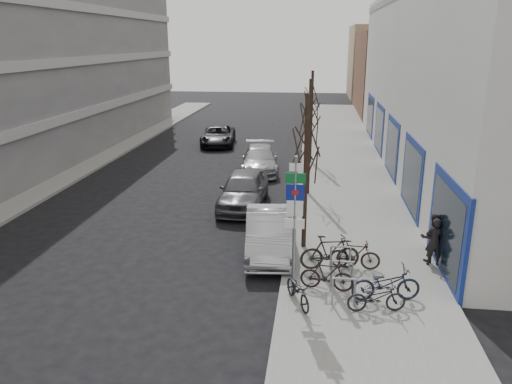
% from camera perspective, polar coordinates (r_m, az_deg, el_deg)
% --- Properties ---
extents(ground, '(120.00, 120.00, 0.00)m').
position_cam_1_polar(ground, '(15.06, -5.12, -11.43)').
color(ground, black).
rests_on(ground, ground).
extents(sidewalk_east, '(5.00, 70.00, 0.15)m').
position_cam_1_polar(sidewalk_east, '(24.05, 10.43, -0.44)').
color(sidewalk_east, slate).
rests_on(sidewalk_east, ground).
extents(sidewalk_west, '(3.00, 70.00, 0.15)m').
position_cam_1_polar(sidewalk_west, '(27.73, -23.44, 0.74)').
color(sidewalk_west, slate).
rests_on(sidewalk_west, ground).
extents(brick_building_far, '(12.00, 14.00, 8.00)m').
position_cam_1_polar(brick_building_far, '(53.99, 18.15, 12.76)').
color(brick_building_far, brown).
rests_on(brick_building_far, ground).
extents(tan_building_far, '(13.00, 12.00, 9.00)m').
position_cam_1_polar(tan_building_far, '(68.82, 16.27, 14.06)').
color(tan_building_far, '#937A5B').
rests_on(tan_building_far, ground).
extents(highway_sign_pole, '(0.55, 0.10, 4.20)m').
position_cam_1_polar(highway_sign_pole, '(13.76, 4.44, -2.99)').
color(highway_sign_pole, gray).
rests_on(highway_sign_pole, ground).
extents(bike_rack, '(0.66, 2.26, 0.83)m').
position_cam_1_polar(bike_rack, '(15.03, 9.79, -8.85)').
color(bike_rack, gray).
rests_on(bike_rack, sidewalk_east).
extents(tree_near, '(1.80, 1.80, 5.50)m').
position_cam_1_polar(tree_near, '(16.72, 5.82, 6.39)').
color(tree_near, black).
rests_on(tree_near, ground).
extents(tree_mid, '(1.80, 1.80, 5.50)m').
position_cam_1_polar(tree_mid, '(23.14, 6.20, 9.29)').
color(tree_mid, black).
rests_on(tree_mid, ground).
extents(tree_far, '(1.80, 1.80, 5.50)m').
position_cam_1_polar(tree_far, '(29.60, 6.42, 10.93)').
color(tree_far, black).
rests_on(tree_far, ground).
extents(meter_front, '(0.10, 0.08, 1.27)m').
position_cam_1_polar(meter_front, '(17.13, 3.96, -4.41)').
color(meter_front, gray).
rests_on(meter_front, sidewalk_east).
extents(meter_mid, '(0.10, 0.08, 1.27)m').
position_cam_1_polar(meter_mid, '(22.34, 4.73, 0.69)').
color(meter_mid, gray).
rests_on(meter_mid, sidewalk_east).
extents(meter_back, '(0.10, 0.08, 1.27)m').
position_cam_1_polar(meter_back, '(27.66, 5.20, 3.85)').
color(meter_back, gray).
rests_on(meter_back, sidewalk_east).
extents(bike_near_left, '(1.06, 1.59, 0.94)m').
position_cam_1_polar(bike_near_left, '(13.97, 4.84, -10.92)').
color(bike_near_left, black).
rests_on(bike_near_left, sidewalk_east).
extents(bike_near_right, '(1.63, 0.69, 0.96)m').
position_cam_1_polar(bike_near_right, '(14.79, 8.10, -9.35)').
color(bike_near_right, black).
rests_on(bike_near_right, sidewalk_east).
extents(bike_mid_curb, '(2.01, 0.91, 1.18)m').
position_cam_1_polar(bike_mid_curb, '(14.51, 14.64, -9.80)').
color(bike_mid_curb, black).
rests_on(bike_mid_curb, sidewalk_east).
extents(bike_mid_inner, '(2.00, 0.93, 1.17)m').
position_cam_1_polar(bike_mid_inner, '(16.04, 8.45, -6.79)').
color(bike_mid_inner, black).
rests_on(bike_mid_inner, sidewalk_east).
extents(bike_far_curb, '(1.64, 0.72, 0.97)m').
position_cam_1_polar(bike_far_curb, '(13.95, 13.63, -11.35)').
color(bike_far_curb, black).
rests_on(bike_far_curb, sidewalk_east).
extents(bike_far_inner, '(1.64, 0.60, 0.98)m').
position_cam_1_polar(bike_far_inner, '(16.23, 11.24, -7.01)').
color(bike_far_inner, black).
rests_on(bike_far_inner, sidewalk_east).
extents(parked_car_front, '(2.07, 4.67, 1.49)m').
position_cam_1_polar(parked_car_front, '(17.38, 1.49, -4.66)').
color(parked_car_front, '#A7A7AC').
rests_on(parked_car_front, ground).
extents(parked_car_mid, '(1.95, 4.77, 1.62)m').
position_cam_1_polar(parked_car_mid, '(22.09, -1.43, 0.28)').
color(parked_car_mid, '#4D4C51').
rests_on(parked_car_mid, ground).
extents(parked_car_back, '(2.49, 5.09, 1.42)m').
position_cam_1_polar(parked_car_back, '(28.21, 0.43, 3.75)').
color(parked_car_back, '#949397').
rests_on(parked_car_back, ground).
extents(lane_car, '(2.74, 5.06, 1.35)m').
position_cam_1_polar(lane_car, '(35.71, -4.34, 6.44)').
color(lane_car, black).
rests_on(lane_car, ground).
extents(pedestrian_near, '(0.59, 0.39, 1.60)m').
position_cam_1_polar(pedestrian_near, '(17.05, 19.72, -5.38)').
color(pedestrian_near, black).
rests_on(pedestrian_near, sidewalk_east).
extents(pedestrian_far, '(0.64, 0.46, 1.66)m').
position_cam_1_polar(pedestrian_far, '(17.31, 19.53, -4.92)').
color(pedestrian_far, black).
rests_on(pedestrian_far, sidewalk_east).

